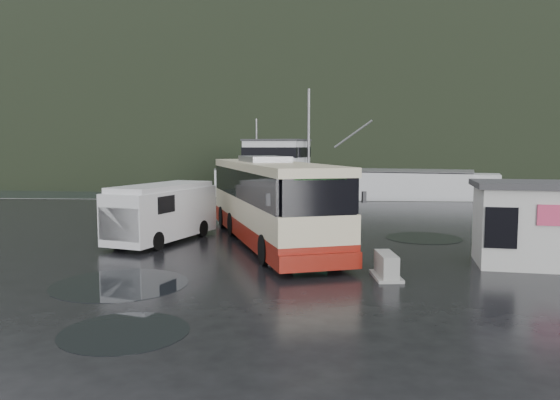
# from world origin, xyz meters

# --- Properties ---
(ground) EXTENTS (160.00, 160.00, 0.00)m
(ground) POSITION_xyz_m (0.00, 0.00, 0.00)
(ground) COLOR black
(ground) RESTS_ON ground
(harbor_water) EXTENTS (300.00, 180.00, 0.02)m
(harbor_water) POSITION_xyz_m (0.00, 110.00, 0.00)
(harbor_water) COLOR black
(harbor_water) RESTS_ON ground
(quay_edge) EXTENTS (160.00, 0.60, 1.50)m
(quay_edge) POSITION_xyz_m (0.00, 20.00, 0.00)
(quay_edge) COLOR #999993
(quay_edge) RESTS_ON ground
(headland) EXTENTS (780.00, 540.00, 570.00)m
(headland) POSITION_xyz_m (10.00, 250.00, 0.00)
(headland) COLOR black
(headland) RESTS_ON ground
(coach_bus) EXTENTS (7.01, 12.89, 3.55)m
(coach_bus) POSITION_xyz_m (2.19, 2.62, 0.00)
(coach_bus) COLOR beige
(coach_bus) RESTS_ON ground
(white_van) EXTENTS (3.70, 6.11, 2.41)m
(white_van) POSITION_xyz_m (-2.27, 2.54, 0.00)
(white_van) COLOR silver
(white_van) RESTS_ON ground
(waste_bin_left) EXTENTS (1.29, 1.29, 1.59)m
(waste_bin_left) POSITION_xyz_m (3.80, -1.78, 0.00)
(waste_bin_left) COLOR #157646
(waste_bin_left) RESTS_ON ground
(waste_bin_right) EXTENTS (1.29, 1.29, 1.39)m
(waste_bin_right) POSITION_xyz_m (3.59, 0.75, 0.00)
(waste_bin_right) COLOR #157646
(waste_bin_right) RESTS_ON ground
(dome_tent) EXTENTS (2.01, 2.72, 1.03)m
(dome_tent) POSITION_xyz_m (3.89, -1.63, 0.00)
(dome_tent) COLOR #2D321E
(dome_tent) RESTS_ON ground
(ticket_kiosk) EXTENTS (3.93, 3.20, 2.79)m
(ticket_kiosk) POSITION_xyz_m (11.08, -1.15, 0.00)
(ticket_kiosk) COLOR beige
(ticket_kiosk) RESTS_ON ground
(jersey_barrier_a) EXTENTS (1.24, 1.77, 0.80)m
(jersey_barrier_a) POSITION_xyz_m (2.63, -0.96, 0.00)
(jersey_barrier_a) COLOR #999993
(jersey_barrier_a) RESTS_ON ground
(jersey_barrier_b) EXTENTS (0.89, 1.57, 0.75)m
(jersey_barrier_b) POSITION_xyz_m (6.17, -3.20, 0.00)
(jersey_barrier_b) COLOR #999993
(jersey_barrier_b) RESTS_ON ground
(fishing_trawler) EXTENTS (26.58, 12.41, 10.40)m
(fishing_trawler) POSITION_xyz_m (6.30, 28.64, 0.00)
(fishing_trawler) COLOR silver
(fishing_trawler) RESTS_ON ground
(puddles) EXTENTS (13.83, 15.55, 0.01)m
(puddles) POSITION_xyz_m (2.04, -2.66, 0.01)
(puddles) COLOR black
(puddles) RESTS_ON ground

